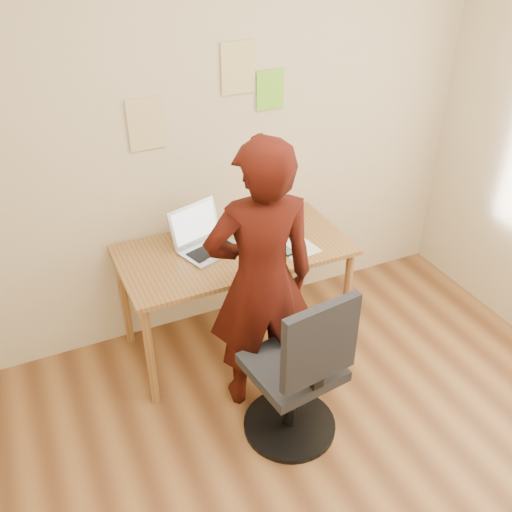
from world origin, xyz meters
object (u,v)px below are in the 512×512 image
phone (286,250)px  person (261,281)px  laptop (205,240)px  office_chair (299,379)px  desk (234,260)px

phone → person: 0.47m
laptop → person: size_ratio=0.26×
phone → person: person is taller
laptop → office_chair: office_chair is taller
phone → person: (-0.32, -0.33, 0.08)m
desk → person: (-0.05, -0.49, 0.17)m
laptop → office_chair: bearing=-99.2°
laptop → office_chair: (0.15, -0.94, -0.36)m
desk → person: 0.52m
office_chair → person: size_ratio=0.61×
office_chair → person: bearing=89.6°
person → office_chair: bearing=107.0°
phone → office_chair: size_ratio=0.13×
desk → person: size_ratio=0.85×
desk → laptop: (-0.16, 0.08, 0.14)m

